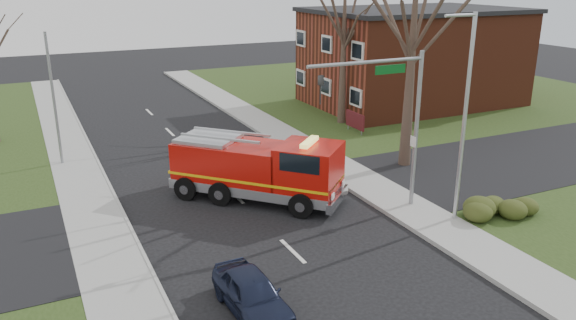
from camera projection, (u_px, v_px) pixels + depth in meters
name	position (u px, v px, depth m)	size (l,w,h in m)	color
ground	(293.00, 251.00, 20.68)	(120.00, 120.00, 0.00)	black
sidewalk_right	(427.00, 219.00, 23.20)	(2.40, 80.00, 0.15)	gray
sidewalk_left	(121.00, 289.00, 18.12)	(2.40, 80.00, 0.15)	gray
brick_building	(413.00, 57.00, 42.69)	(15.40, 10.40, 7.25)	maroon
health_center_sign	(355.00, 121.00, 35.39)	(0.12, 2.00, 1.40)	#4E1218
hedge_corner	(497.00, 205.00, 23.33)	(2.80, 2.00, 0.90)	#2E3B15
bare_tree_near	(414.00, 23.00, 27.34)	(6.00, 6.00, 12.00)	#362920
bare_tree_far	(344.00, 26.00, 35.95)	(5.25, 5.25, 10.50)	#362920
traffic_signal_mast	(393.00, 105.00, 22.60)	(5.29, 0.18, 6.80)	gray
streetlight_pole	(464.00, 114.00, 21.73)	(1.48, 0.16, 8.40)	#B7BABF
utility_pole_far	(54.00, 101.00, 28.75)	(0.14, 0.14, 7.00)	gray
fire_engine	(259.00, 170.00, 25.05)	(7.04, 7.21, 3.04)	#B50F08
parked_car_maroon	(252.00, 294.00, 16.82)	(1.48, 3.68, 1.25)	#161C31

